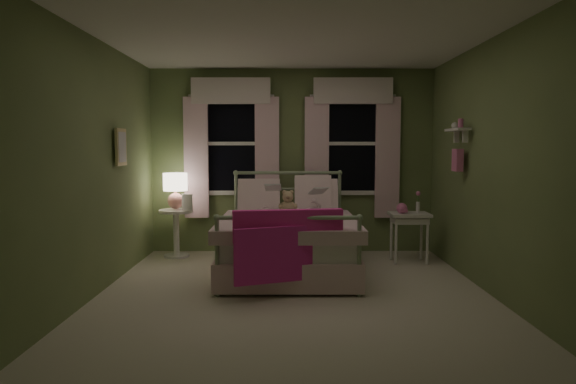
{
  "coord_description": "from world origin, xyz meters",
  "views": [
    {
      "loc": [
        -0.07,
        -5.22,
        1.5
      ],
      "look_at": [
        -0.06,
        0.48,
        1.0
      ],
      "focal_mm": 32.0,
      "sensor_mm": 36.0,
      "label": 1
    }
  ],
  "objects_px": {
    "child_right": "(310,192)",
    "table_lamp": "(175,187)",
    "bed": "(288,242)",
    "nightstand_right": "(409,221)",
    "child_left": "(266,190)",
    "teddy_bear": "(288,204)",
    "nightstand_left": "(176,226)"
  },
  "relations": [
    {
      "from": "nightstand_left",
      "to": "table_lamp",
      "type": "distance_m",
      "value": 0.54
    },
    {
      "from": "child_left",
      "to": "nightstand_right",
      "type": "bearing_deg",
      "value": -179.28
    },
    {
      "from": "teddy_bear",
      "to": "nightstand_left",
      "type": "relative_size",
      "value": 0.49
    },
    {
      "from": "child_left",
      "to": "teddy_bear",
      "type": "distance_m",
      "value": 0.36
    },
    {
      "from": "child_right",
      "to": "nightstand_right",
      "type": "relative_size",
      "value": 1.14
    },
    {
      "from": "bed",
      "to": "child_left",
      "type": "bearing_deg",
      "value": 123.42
    },
    {
      "from": "child_left",
      "to": "child_right",
      "type": "height_order",
      "value": "child_left"
    },
    {
      "from": "bed",
      "to": "child_left",
      "type": "xyz_separation_m",
      "value": [
        -0.29,
        0.43,
        0.58
      ]
    },
    {
      "from": "teddy_bear",
      "to": "table_lamp",
      "type": "height_order",
      "value": "table_lamp"
    },
    {
      "from": "child_left",
      "to": "nightstand_left",
      "type": "relative_size",
      "value": 1.2
    },
    {
      "from": "child_right",
      "to": "table_lamp",
      "type": "bearing_deg",
      "value": -22.49
    },
    {
      "from": "child_left",
      "to": "table_lamp",
      "type": "xyz_separation_m",
      "value": [
        -1.25,
        0.47,
        -0.0
      ]
    },
    {
      "from": "bed",
      "to": "teddy_bear",
      "type": "distance_m",
      "value": 0.5
    },
    {
      "from": "nightstand_left",
      "to": "table_lamp",
      "type": "relative_size",
      "value": 1.33
    },
    {
      "from": "child_left",
      "to": "teddy_bear",
      "type": "height_order",
      "value": "child_left"
    },
    {
      "from": "child_left",
      "to": "nightstand_left",
      "type": "distance_m",
      "value": 1.44
    },
    {
      "from": "nightstand_left",
      "to": "nightstand_right",
      "type": "bearing_deg",
      "value": -6.51
    },
    {
      "from": "child_left",
      "to": "nightstand_right",
      "type": "distance_m",
      "value": 1.91
    },
    {
      "from": "child_left",
      "to": "teddy_bear",
      "type": "bearing_deg",
      "value": 147.65
    },
    {
      "from": "nightstand_right",
      "to": "child_left",
      "type": "bearing_deg",
      "value": -176.43
    },
    {
      "from": "bed",
      "to": "child_left",
      "type": "height_order",
      "value": "child_left"
    },
    {
      "from": "bed",
      "to": "child_right",
      "type": "relative_size",
      "value": 2.79
    },
    {
      "from": "bed",
      "to": "nightstand_right",
      "type": "relative_size",
      "value": 3.18
    },
    {
      "from": "child_left",
      "to": "nightstand_left",
      "type": "xyz_separation_m",
      "value": [
        -1.25,
        0.47,
        -0.54
      ]
    },
    {
      "from": "child_right",
      "to": "table_lamp",
      "type": "xyz_separation_m",
      "value": [
        -1.81,
        0.47,
        0.02
      ]
    },
    {
      "from": "bed",
      "to": "table_lamp",
      "type": "bearing_deg",
      "value": 149.49
    },
    {
      "from": "table_lamp",
      "to": "teddy_bear",
      "type": "bearing_deg",
      "value": -22.38
    },
    {
      "from": "child_right",
      "to": "nightstand_right",
      "type": "distance_m",
      "value": 1.36
    },
    {
      "from": "teddy_bear",
      "to": "nightstand_right",
      "type": "bearing_deg",
      "value": 9.87
    },
    {
      "from": "nightstand_left",
      "to": "table_lamp",
      "type": "bearing_deg",
      "value": 180.0
    },
    {
      "from": "bed",
      "to": "child_right",
      "type": "distance_m",
      "value": 0.76
    },
    {
      "from": "teddy_bear",
      "to": "nightstand_right",
      "type": "xyz_separation_m",
      "value": [
        1.58,
        0.27,
        -0.24
      ]
    }
  ]
}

